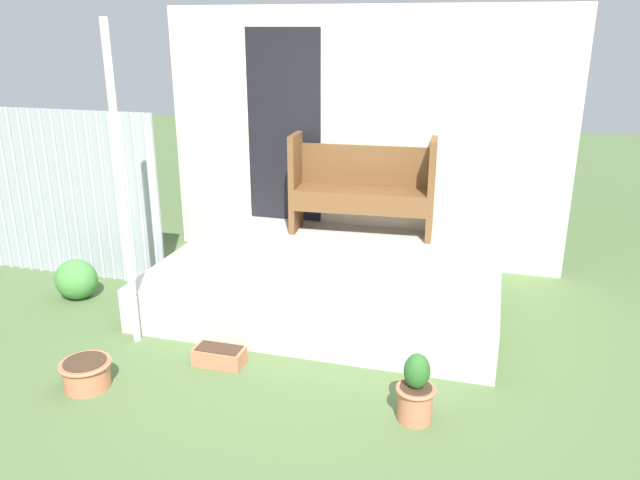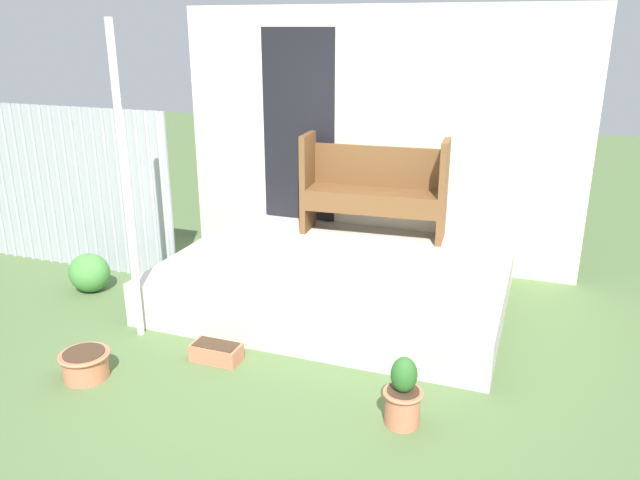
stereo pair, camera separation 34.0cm
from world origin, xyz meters
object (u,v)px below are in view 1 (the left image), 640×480
support_post (122,192)px  bench (362,184)px  flower_pot_left (86,373)px  shrub_by_fence (76,279)px  planter_box_rect (219,356)px  flower_pot_middle (416,392)px

support_post → bench: (1.39, 2.07, -0.33)m
bench → flower_pot_left: bench is taller
flower_pot_left → shrub_by_fence: (-1.01, 1.28, 0.07)m
planter_box_rect → shrub_by_fence: (-1.77, 0.75, 0.12)m
flower_pot_middle → flower_pot_left: bearing=-173.9°
support_post → shrub_by_fence: bearing=149.2°
support_post → bench: 2.52m
support_post → flower_pot_middle: bearing=-11.4°
planter_box_rect → shrub_by_fence: shrub_by_fence is taller
bench → shrub_by_fence: size_ratio=3.72×
flower_pot_left → planter_box_rect: bearing=35.2°
flower_pot_left → support_post: bearing=93.2°
bench → planter_box_rect: 2.46m
bench → flower_pot_middle: 2.78m
support_post → flower_pot_left: (0.04, -0.70, -1.12)m
flower_pot_middle → shrub_by_fence: 3.43m
bench → flower_pot_middle: bench is taller
bench → flower_pot_left: 3.19m
flower_pot_middle → shrub_by_fence: (-3.26, 1.04, -0.02)m
bench → shrub_by_fence: bench is taller
support_post → shrub_by_fence: support_post is taller
support_post → planter_box_rect: bearing=-11.9°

